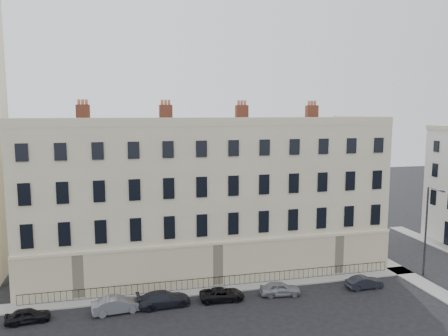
{
  "coord_description": "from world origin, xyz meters",
  "views": [
    {
      "loc": [
        -14.78,
        -32.61,
        16.35
      ],
      "look_at": [
        -4.42,
        10.0,
        10.64
      ],
      "focal_mm": 35.0,
      "sensor_mm": 36.0,
      "label": 1
    }
  ],
  "objects_px": {
    "streetlamp": "(427,227)",
    "car_f": "(364,282)",
    "car_e": "(280,289)",
    "car_c": "(164,299)",
    "car_a": "(28,315)",
    "car_b": "(117,305)",
    "car_d": "(222,294)"
  },
  "relations": [
    {
      "from": "car_d",
      "to": "car_f",
      "type": "bearing_deg",
      "value": -89.83
    },
    {
      "from": "car_d",
      "to": "car_e",
      "type": "relative_size",
      "value": 1.09
    },
    {
      "from": "car_c",
      "to": "car_b",
      "type": "bearing_deg",
      "value": 89.48
    },
    {
      "from": "car_d",
      "to": "car_f",
      "type": "distance_m",
      "value": 13.47
    },
    {
      "from": "car_b",
      "to": "car_c",
      "type": "xyz_separation_m",
      "value": [
        3.81,
        0.26,
        -0.01
      ]
    },
    {
      "from": "car_f",
      "to": "car_e",
      "type": "bearing_deg",
      "value": 85.9
    },
    {
      "from": "car_c",
      "to": "car_d",
      "type": "bearing_deg",
      "value": -94.52
    },
    {
      "from": "car_b",
      "to": "streetlamp",
      "type": "xyz_separation_m",
      "value": [
        29.93,
        1.05,
        4.32
      ]
    },
    {
      "from": "car_a",
      "to": "car_b",
      "type": "xyz_separation_m",
      "value": [
        6.77,
        0.1,
        0.1
      ]
    },
    {
      "from": "car_c",
      "to": "car_f",
      "type": "xyz_separation_m",
      "value": [
        18.53,
        -0.61,
        -0.09
      ]
    },
    {
      "from": "car_e",
      "to": "streetlamp",
      "type": "distance_m",
      "value": 16.39
    },
    {
      "from": "car_d",
      "to": "streetlamp",
      "type": "xyz_separation_m",
      "value": [
        21.05,
        0.81,
        4.44
      ]
    },
    {
      "from": "car_b",
      "to": "car_a",
      "type": "bearing_deg",
      "value": 84.04
    },
    {
      "from": "car_f",
      "to": "streetlamp",
      "type": "distance_m",
      "value": 8.89
    },
    {
      "from": "car_a",
      "to": "car_e",
      "type": "xyz_separation_m",
      "value": [
        20.93,
        0.13,
        0.05
      ]
    },
    {
      "from": "car_b",
      "to": "car_e",
      "type": "relative_size",
      "value": 1.12
    },
    {
      "from": "car_c",
      "to": "car_f",
      "type": "relative_size",
      "value": 1.3
    },
    {
      "from": "car_a",
      "to": "streetlamp",
      "type": "bearing_deg",
      "value": -94.81
    },
    {
      "from": "car_b",
      "to": "car_f",
      "type": "bearing_deg",
      "value": -97.71
    },
    {
      "from": "car_a",
      "to": "car_b",
      "type": "bearing_deg",
      "value": -95.76
    },
    {
      "from": "car_c",
      "to": "car_d",
      "type": "height_order",
      "value": "car_c"
    },
    {
      "from": "car_b",
      "to": "car_c",
      "type": "height_order",
      "value": "car_b"
    },
    {
      "from": "streetlamp",
      "to": "car_f",
      "type": "bearing_deg",
      "value": -156.54
    },
    {
      "from": "car_b",
      "to": "car_d",
      "type": "height_order",
      "value": "car_b"
    },
    {
      "from": "car_e",
      "to": "streetlamp",
      "type": "xyz_separation_m",
      "value": [
        15.77,
        1.02,
        4.37
      ]
    },
    {
      "from": "car_e",
      "to": "car_c",
      "type": "bearing_deg",
      "value": 96.66
    },
    {
      "from": "car_b",
      "to": "streetlamp",
      "type": "height_order",
      "value": "streetlamp"
    },
    {
      "from": "car_d",
      "to": "car_b",
      "type": "bearing_deg",
      "value": 94.25
    },
    {
      "from": "car_a",
      "to": "car_e",
      "type": "distance_m",
      "value": 20.93
    },
    {
      "from": "car_f",
      "to": "car_c",
      "type": "bearing_deg",
      "value": 86.7
    },
    {
      "from": "car_b",
      "to": "car_d",
      "type": "xyz_separation_m",
      "value": [
        8.88,
        0.24,
        -0.12
      ]
    },
    {
      "from": "car_e",
      "to": "car_b",
      "type": "bearing_deg",
      "value": 98.03
    }
  ]
}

